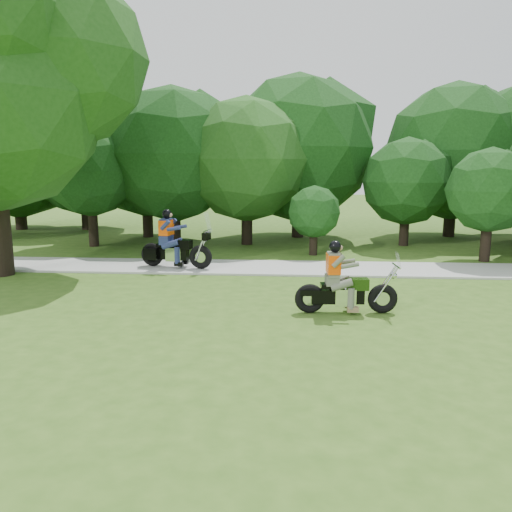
{
  "coord_description": "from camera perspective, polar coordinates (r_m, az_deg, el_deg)",
  "views": [
    {
      "loc": [
        -2.02,
        -7.22,
        3.14
      ],
      "look_at": [
        -2.91,
        4.85,
        0.96
      ],
      "focal_mm": 35.0,
      "sensor_mm": 36.0,
      "label": 1
    }
  ],
  "objects": [
    {
      "name": "ground",
      "position": [
        8.13,
        18.74,
        -13.1
      ],
      "size": [
        100.0,
        100.0,
        0.0
      ],
      "primitive_type": "plane",
      "color": "#345719",
      "rests_on": "ground"
    },
    {
      "name": "walkway",
      "position": [
        15.66,
        11.53,
        -1.46
      ],
      "size": [
        60.0,
        2.2,
        0.06
      ],
      "primitive_type": "cube",
      "color": "#A7A7A2",
      "rests_on": "ground"
    },
    {
      "name": "tree_line",
      "position": [
        22.25,
        10.92,
        11.25
      ],
      "size": [
        40.97,
        12.17,
        7.71
      ],
      "color": "black",
      "rests_on": "ground"
    },
    {
      "name": "chopper_motorcycle",
      "position": [
        10.9,
        9.74,
        -3.48
      ],
      "size": [
        2.23,
        0.61,
        1.6
      ],
      "rotation": [
        0.0,
        0.0,
        0.07
      ],
      "color": "black",
      "rests_on": "ground"
    },
    {
      "name": "touring_motorcycle",
      "position": [
        15.58,
        -9.63,
        1.09
      ],
      "size": [
        2.35,
        1.01,
        1.8
      ],
      "rotation": [
        0.0,
        0.0,
        -0.2
      ],
      "color": "black",
      "rests_on": "walkway"
    }
  ]
}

